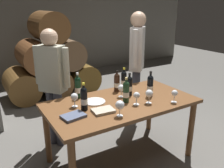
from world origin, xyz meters
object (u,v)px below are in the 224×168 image
object	(u,v)px
wine_glass_2	(149,94)
serving_plate	(95,102)
wine_bottle_5	(150,86)
dining_table	(121,109)
wine_glass_5	(121,88)
wine_glass_0	(175,94)
wine_bottle_6	(84,98)
sommelier_presenting	(137,57)
wine_bottle_0	(129,86)
wine_bottle_1	(124,80)
wine_bottle_2	(126,92)
taster_seated_left	(53,79)
wine_bottle_3	(117,82)
leather_ledger	(103,111)
wine_glass_3	(74,97)
wine_glass_4	(137,96)
wine_bottle_4	(78,87)
wine_glass_1	(120,105)
tasting_notebook	(73,116)

from	to	relation	value
wine_glass_2	serving_plate	size ratio (longest dim) A/B	0.66
wine_bottle_5	dining_table	bearing A→B (deg)	173.84
wine_glass_5	wine_glass_0	bearing A→B (deg)	-46.77
wine_bottle_6	sommelier_presenting	world-z (taller)	sommelier_presenting
wine_glass_0	wine_bottle_6	bearing A→B (deg)	160.20
wine_bottle_6	wine_bottle_5	bearing A→B (deg)	-3.46
dining_table	wine_bottle_0	bearing A→B (deg)	30.24
dining_table	wine_bottle_1	distance (m)	0.48
wine_bottle_2	taster_seated_left	distance (m)	0.97
wine_bottle_3	wine_glass_2	xyz separation A→B (m)	(0.10, -0.51, -0.01)
dining_table	wine_bottle_2	distance (m)	0.22
wine_bottle_6	wine_glass_2	size ratio (longest dim) A/B	1.87
leather_ledger	wine_glass_3	bearing A→B (deg)	130.56
wine_bottle_2	wine_glass_2	world-z (taller)	wine_bottle_2
wine_bottle_3	wine_glass_0	world-z (taller)	wine_bottle_3
wine_bottle_2	dining_table	bearing A→B (deg)	129.22
wine_bottle_5	wine_glass_0	distance (m)	0.31
wine_glass_4	wine_glass_5	distance (m)	0.28
wine_bottle_4	wine_bottle_6	xyz separation A→B (m)	(-0.08, -0.35, -0.00)
wine_glass_3	wine_bottle_3	bearing A→B (deg)	14.62
wine_bottle_1	wine_glass_2	bearing A→B (deg)	-92.77
wine_bottle_6	taster_seated_left	size ratio (longest dim) A/B	0.19
wine_glass_0	wine_glass_2	xyz separation A→B (m)	(-0.26, 0.13, 0.01)
wine_glass_5	wine_glass_3	bearing A→B (deg)	177.88
wine_glass_3	wine_glass_4	bearing A→B (deg)	-26.58
dining_table	wine_bottle_2	size ratio (longest dim) A/B	5.89
wine_bottle_4	wine_bottle_6	size ratio (longest dim) A/B	1.03
dining_table	wine_glass_5	world-z (taller)	wine_glass_5
dining_table	wine_glass_3	size ratio (longest dim) A/B	11.05
wine_glass_1	wine_glass_3	distance (m)	0.53
wine_bottle_6	wine_bottle_3	bearing A→B (deg)	26.57
wine_glass_4	taster_seated_left	world-z (taller)	taster_seated_left
wine_bottle_1	sommelier_presenting	world-z (taller)	sommelier_presenting
wine_glass_2	wine_glass_3	bearing A→B (deg)	155.48
wine_bottle_6	wine_glass_2	distance (m)	0.72
wine_glass_4	wine_glass_5	xyz separation A→B (m)	(-0.02, 0.28, 0.00)
wine_glass_5	wine_bottle_6	bearing A→B (deg)	-168.81
tasting_notebook	wine_bottle_6	bearing A→B (deg)	23.90
wine_glass_2	taster_seated_left	bearing A→B (deg)	130.55
taster_seated_left	wine_bottle_4	bearing A→B (deg)	-62.98
wine_bottle_3	leather_ledger	xyz separation A→B (m)	(-0.45, -0.44, -0.11)
wine_glass_1	wine_glass_3	xyz separation A→B (m)	(-0.29, 0.44, -0.01)
wine_bottle_2	leather_ledger	world-z (taller)	wine_bottle_2
wine_glass_4	wine_bottle_3	bearing A→B (deg)	84.81
wine_bottle_3	wine_glass_1	xyz separation A→B (m)	(-0.35, -0.61, -0.00)
leather_ledger	wine_glass_4	bearing A→B (deg)	1.55
wine_bottle_3	wine_bottle_4	world-z (taller)	wine_bottle_4
wine_bottle_0	wine_glass_0	xyz separation A→B (m)	(0.30, -0.44, -0.02)
leather_ledger	wine_bottle_6	bearing A→B (deg)	138.52
leather_ledger	wine_glass_1	bearing A→B (deg)	-55.16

